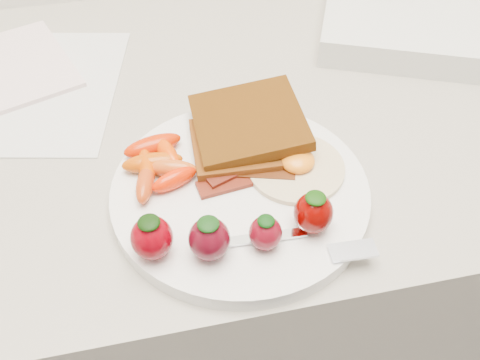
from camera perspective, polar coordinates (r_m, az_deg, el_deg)
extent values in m
cube|color=gray|center=(1.03, -0.57, -11.60)|extent=(2.00, 0.60, 0.90)
cylinder|color=white|center=(0.56, 0.00, -1.32)|extent=(0.27, 0.27, 0.02)
cube|color=#482008|center=(0.59, -0.64, 3.63)|extent=(0.09, 0.09, 0.01)
cube|color=#361C05|center=(0.60, 0.91, 6.22)|extent=(0.12, 0.12, 0.03)
cylinder|color=white|center=(0.57, 5.97, 1.34)|extent=(0.13, 0.13, 0.01)
ellipsoid|color=orange|center=(0.57, 6.13, 2.10)|extent=(0.05, 0.05, 0.02)
cube|color=#3B0909|center=(0.56, -0.07, -0.01)|extent=(0.09, 0.03, 0.00)
cube|color=black|center=(0.57, 1.35, 0.95)|extent=(0.09, 0.05, 0.00)
cube|color=black|center=(0.57, 0.34, 1.68)|extent=(0.09, 0.05, 0.00)
ellipsoid|color=#BB4502|center=(0.57, -9.32, 1.86)|extent=(0.07, 0.02, 0.02)
ellipsoid|color=#CA5115|center=(0.56, -7.23, 1.22)|extent=(0.06, 0.03, 0.02)
ellipsoid|color=#B73A0E|center=(0.55, -10.08, -0.39)|extent=(0.03, 0.06, 0.02)
ellipsoid|color=#E63E00|center=(0.58, -7.79, 2.95)|extent=(0.03, 0.06, 0.02)
ellipsoid|color=red|center=(0.59, -9.31, 3.67)|extent=(0.07, 0.04, 0.02)
ellipsoid|color=red|center=(0.55, -7.00, 0.09)|extent=(0.05, 0.04, 0.02)
ellipsoid|color=#CE4400|center=(0.57, -9.94, 1.45)|extent=(0.02, 0.05, 0.02)
ellipsoid|color=#710009|center=(0.49, -9.38, -6.11)|extent=(0.04, 0.04, 0.04)
ellipsoid|color=black|center=(0.48, -9.71, -4.49)|extent=(0.02, 0.02, 0.01)
ellipsoid|color=#480611|center=(0.49, -3.30, -6.30)|extent=(0.04, 0.04, 0.04)
ellipsoid|color=black|center=(0.47, -3.41, -4.70)|extent=(0.02, 0.02, 0.01)
ellipsoid|color=#630714|center=(0.50, 2.72, -5.67)|extent=(0.03, 0.03, 0.03)
ellipsoid|color=black|center=(0.48, 2.80, -4.38)|extent=(0.02, 0.02, 0.01)
ellipsoid|color=#5B0100|center=(0.51, 7.83, -3.50)|extent=(0.04, 0.04, 0.04)
ellipsoid|color=#0F3606|center=(0.49, 8.09, -1.91)|extent=(0.02, 0.02, 0.01)
cube|color=white|center=(0.51, 1.29, -6.31)|extent=(0.11, 0.02, 0.00)
cube|color=silver|center=(0.51, 11.97, -7.35)|extent=(0.05, 0.02, 0.00)
cube|color=silver|center=(0.75, -20.44, 9.20)|extent=(0.25, 0.30, 0.00)
cube|color=silver|center=(0.80, -22.47, 11.29)|extent=(0.18, 0.21, 0.01)
cube|color=silver|center=(0.87, 20.31, 15.99)|extent=(0.40, 0.37, 0.04)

